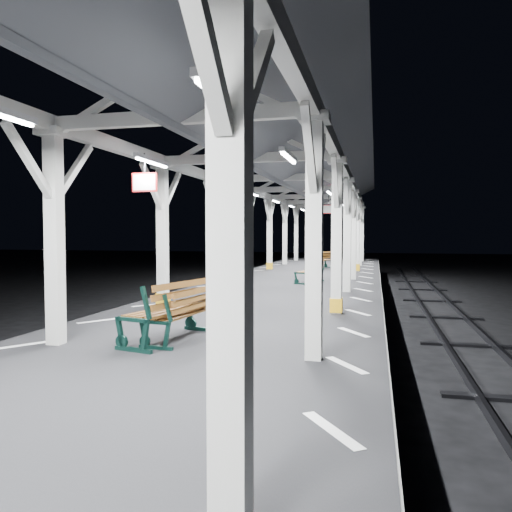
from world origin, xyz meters
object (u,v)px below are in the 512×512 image
at_px(bench_mid, 175,308).
at_px(bench_extra, 323,259).
at_px(bench_far, 312,271).
at_px(bench_near, 185,312).

distance_m(bench_mid, bench_extra, 16.59).
distance_m(bench_far, bench_extra, 6.81).
height_order(bench_near, bench_far, bench_near).
distance_m(bench_near, bench_far, 9.68).
bearing_deg(bench_near, bench_mid, -125.53).
height_order(bench_near, bench_extra, same).
bearing_deg(bench_extra, bench_far, -62.65).
bearing_deg(bench_mid, bench_near, 61.29).
xyz_separation_m(bench_near, bench_mid, (-0.12, -0.13, 0.08)).
bearing_deg(bench_mid, bench_far, 98.21).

